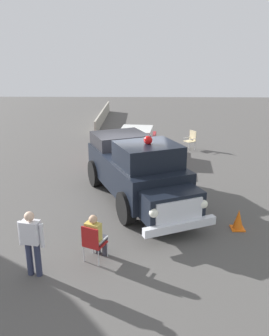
% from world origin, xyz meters
% --- Properties ---
extents(ground_plane, '(60.00, 60.00, 0.00)m').
position_xyz_m(ground_plane, '(0.00, 0.00, 0.00)').
color(ground_plane, '#514F4C').
extents(vintage_fire_truck, '(6.32, 4.38, 2.59)m').
position_xyz_m(vintage_fire_truck, '(-0.47, -0.25, 1.20)').
color(vintage_fire_truck, black).
rests_on(vintage_fire_truck, ground).
extents(classic_hot_rod, '(4.54, 2.33, 1.46)m').
position_xyz_m(classic_hot_rod, '(4.78, -0.10, 0.75)').
color(classic_hot_rod, black).
rests_on(classic_hot_rod, ground).
extents(lawn_chair_near_truck, '(0.65, 0.65, 1.02)m').
position_xyz_m(lawn_chair_near_truck, '(-4.40, 0.80, 0.59)').
color(lawn_chair_near_truck, '#B7BABF').
rests_on(lawn_chair_near_truck, ground).
extents(lawn_chair_by_car, '(0.69, 0.69, 1.02)m').
position_xyz_m(lawn_chair_by_car, '(6.60, -3.14, 0.59)').
color(lawn_chair_by_car, '#B7BABF').
rests_on(lawn_chair_by_car, ground).
extents(spectator_seated, '(0.64, 0.56, 1.29)m').
position_xyz_m(spectator_seated, '(-4.28, 0.74, 0.70)').
color(spectator_seated, '#383842').
rests_on(spectator_seated, ground).
extents(spectator_standing, '(0.34, 0.65, 1.68)m').
position_xyz_m(spectator_standing, '(-4.98, 2.14, 0.96)').
color(spectator_standing, '#2D334C').
rests_on(spectator_standing, ground).
extents(traffic_cone, '(0.40, 0.40, 0.64)m').
position_xyz_m(traffic_cone, '(-2.58, -3.35, 0.31)').
color(traffic_cone, orange).
rests_on(traffic_cone, ground).
extents(background_fence, '(9.65, 0.12, 0.90)m').
position_xyz_m(background_fence, '(14.60, 2.60, 0.45)').
color(background_fence, '#A8A393').
rests_on(background_fence, ground).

